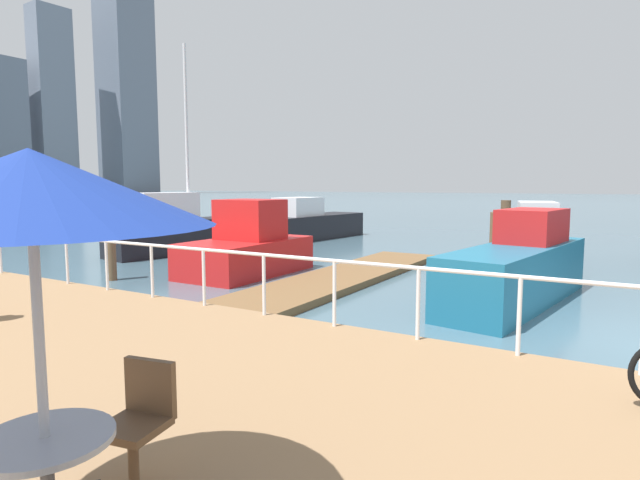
{
  "coord_description": "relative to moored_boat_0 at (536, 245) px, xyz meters",
  "views": [
    {
      "loc": [
        -10.17,
        1.02,
        2.65
      ],
      "look_at": [
        -1.36,
        6.26,
        1.54
      ],
      "focal_mm": 29.06,
      "sensor_mm": 36.0,
      "label": 1
    }
  ],
  "objects": [
    {
      "name": "moored_boat_0",
      "position": [
        0.0,
        0.0,
        0.0
      ],
      "size": [
        7.04,
        2.85,
        2.08
      ],
      "color": "black",
      "rests_on": "ground_plane"
    },
    {
      "name": "moored_boat_1",
      "position": [
        -5.87,
        7.18,
        0.08
      ],
      "size": [
        4.09,
        2.17,
        2.2
      ],
      "color": "red",
      "rests_on": "ground_plane"
    },
    {
      "name": "moored_boat_3",
      "position": [
        3.16,
        10.77,
        0.04
      ],
      "size": [
        7.18,
        2.55,
        2.04
      ],
      "color": "black",
      "rests_on": "ground_plane"
    },
    {
      "name": "floating_dock",
      "position": [
        -5.77,
        4.21,
        -0.61
      ],
      "size": [
        10.82,
        2.0,
        0.18
      ],
      "primitive_type": "cube",
      "color": "brown",
      "rests_on": "ground_plane"
    },
    {
      "name": "skyline_tower_7",
      "position": [
        86.51,
        125.31,
        43.27
      ],
      "size": [
        14.0,
        10.8,
        87.93
      ],
      "primitive_type": "cube",
      "rotation": [
        0.0,
        0.0,
        0.03
      ],
      "color": "slate",
      "rests_on": "ground_plane"
    },
    {
      "name": "dock_piling_0",
      "position": [
        -1.62,
        9.19,
        0.14
      ],
      "size": [
        0.29,
        0.29,
        1.68
      ],
      "primitive_type": "cylinder",
      "color": "brown",
      "rests_on": "ground_plane"
    },
    {
      "name": "skyline_tower_6",
      "position": [
        66.41,
        129.88,
        23.56
      ],
      "size": [
        9.87,
        7.17,
        48.52
      ],
      "primitive_type": "cube",
      "rotation": [
        0.0,
        0.0,
        -0.08
      ],
      "color": "slate",
      "rests_on": "ground_plane"
    },
    {
      "name": "dock_piling_3",
      "position": [
        -8.64,
        9.71,
        0.18
      ],
      "size": [
        0.25,
        0.25,
        1.77
      ],
      "primitive_type": "cylinder",
      "color": "brown",
      "rests_on": "ground_plane"
    },
    {
      "name": "ground_plane",
      "position": [
        -7.68,
        16.52,
        -0.7
      ],
      "size": [
        300.0,
        300.0,
        0.0
      ],
      "primitive_type": "plane",
      "color": "#476675"
    },
    {
      "name": "moored_boat_2",
      "position": [
        -5.7,
        -0.44,
        0.08
      ],
      "size": [
        5.87,
        2.31,
        2.07
      ],
      "color": "#1E6B8C",
      "rests_on": "ground_plane"
    },
    {
      "name": "dock_piling_1",
      "position": [
        -1.98,
        0.88,
        0.21
      ],
      "size": [
        0.35,
        0.35,
        1.82
      ],
      "primitive_type": "cylinder",
      "color": "brown",
      "rests_on": "ground_plane"
    },
    {
      "name": "cafe_table_round",
      "position": [
        -16.15,
        0.48,
        0.36
      ],
      "size": [
        0.8,
        0.8,
        0.74
      ],
      "color": "#ADADB2",
      "rests_on": "boardwalk"
    },
    {
      "name": "moored_boat_5",
      "position": [
        -3.31,
        12.31,
        0.19
      ],
      "size": [
        6.68,
        2.62,
        7.94
      ],
      "color": "black",
      "rests_on": "ground_plane"
    },
    {
      "name": "cafe_chair_0",
      "position": [
        -15.32,
        0.63,
        0.23
      ],
      "size": [
        0.54,
        0.52,
        0.9
      ],
      "color": "brown",
      "rests_on": "boardwalk"
    },
    {
      "name": "patio_umbrella",
      "position": [
        -16.15,
        0.48,
        1.92
      ],
      "size": [
        2.08,
        2.08,
        2.45
      ],
      "color": "#B2B2B7",
      "rests_on": "boardwalk"
    },
    {
      "name": "boardwalk_railing",
      "position": [
        -10.83,
        4.91,
        0.52
      ],
      "size": [
        0.06,
        23.59,
        1.08
      ],
      "color": "white",
      "rests_on": "boardwalk"
    },
    {
      "name": "dock_piling_2",
      "position": [
        0.71,
        1.13,
        0.35
      ],
      "size": [
        0.33,
        0.33,
        2.1
      ],
      "primitive_type": "cylinder",
      "color": "brown",
      "rests_on": "ground_plane"
    }
  ]
}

